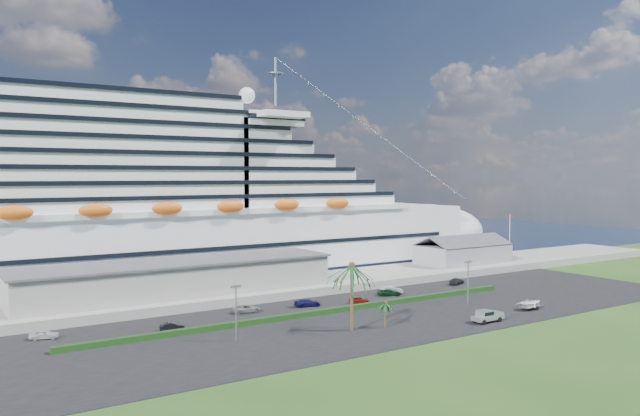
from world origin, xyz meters
TOP-DOWN VIEW (x-y plane):
  - ground at (0.00, 0.00)m, footprint 420.00×420.00m
  - asphalt_lot at (0.00, 11.00)m, footprint 140.00×38.00m
  - wharf at (0.00, 40.00)m, footprint 240.00×20.00m
  - water at (0.00, 130.00)m, footprint 420.00×160.00m
  - cruise_ship at (-21.53, 64.00)m, footprint 191.00×38.00m
  - terminal_building at (-25.00, 40.00)m, footprint 61.00×15.00m
  - port_shed at (52.00, 40.00)m, footprint 24.00×12.31m
  - flagpole at (70.04, 40.00)m, footprint 1.08×0.16m
  - hedge at (-8.00, 16.00)m, footprint 88.00×1.10m
  - lamp_post_left at (-28.00, 8.00)m, footprint 1.60×0.35m
  - lamp_post_right at (20.00, 8.00)m, footprint 1.60×0.35m
  - palm_tall at (-10.00, 4.00)m, footprint 8.82×8.82m
  - palm_short at (-4.50, 2.50)m, footprint 3.53×3.53m
  - parked_car_0 at (-51.29, 24.92)m, footprint 4.49×2.96m
  - parked_car_1 at (-33.64, 19.35)m, footprint 4.07×2.15m
  - parked_car_2 at (-18.01, 24.59)m, footprint 5.29×3.15m
  - parked_car_3 at (-6.28, 23.07)m, footprint 5.26×2.95m
  - parked_car_4 at (3.56, 20.23)m, footprint 4.07×2.73m
  - parked_car_5 at (14.90, 24.18)m, footprint 4.90×3.38m
  - parked_car_6 at (13.24, 22.88)m, footprint 5.19×3.94m
  - parked_car_7 at (34.31, 24.95)m, footprint 5.32×3.79m
  - pickup_truck at (12.02, -3.86)m, footprint 5.82×2.33m
  - boat_trailer at (26.37, -1.43)m, footprint 6.35×4.37m

SIDE VIEW (x-z plane):
  - ground at x=0.00m, z-range 0.00..0.00m
  - water at x=0.00m, z-range 0.00..0.02m
  - asphalt_lot at x=0.00m, z-range 0.00..0.12m
  - hedge at x=-8.00m, z-range 0.12..1.02m
  - parked_car_1 at x=-33.64m, z-range 0.12..1.40m
  - parked_car_4 at x=3.56m, z-range 0.12..1.41m
  - parked_car_6 at x=13.24m, z-range 0.12..1.43m
  - parked_car_2 at x=-18.01m, z-range 0.12..1.50m
  - parked_car_0 at x=-51.29m, z-range 0.12..1.54m
  - parked_car_7 at x=34.31m, z-range 0.12..1.55m
  - parked_car_3 at x=-6.28m, z-range 0.12..1.56m
  - parked_car_5 at x=14.90m, z-range 0.12..1.65m
  - wharf at x=0.00m, z-range 0.00..1.80m
  - pickup_truck at x=12.02m, z-range 0.22..2.27m
  - boat_trailer at x=26.37m, z-range 0.41..2.20m
  - palm_short at x=-4.50m, z-range 1.38..5.95m
  - port_shed at x=52.00m, z-range 0.71..8.08m
  - terminal_building at x=-25.00m, z-range 1.86..8.16m
  - lamp_post_left at x=-28.00m, z-range 1.21..9.48m
  - lamp_post_right at x=20.00m, z-range 1.21..9.48m
  - flagpole at x=70.04m, z-range 2.27..14.27m
  - palm_tall at x=-10.00m, z-range 3.64..14.77m
  - cruise_ship at x=-21.53m, z-range -10.31..43.69m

